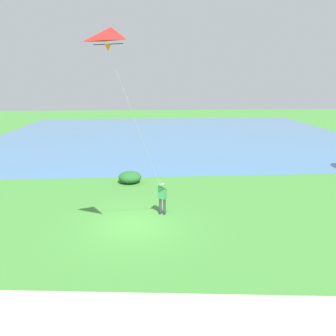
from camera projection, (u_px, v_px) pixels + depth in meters
ground_plane at (134, 225)px, 16.11m from camera, size 120.00×120.00×0.00m
lake_water at (174, 135)px, 41.44m from camera, size 36.00×44.00×0.01m
walkway_path at (191, 319)px, 9.82m from camera, size 5.19×32.09×0.02m
person_kite_flyer at (162, 195)px, 17.19m from camera, size 0.63×0.49×1.83m
flying_kite at (112, 42)px, 10.90m from camera, size 4.61×2.38×6.86m
lakeside_shrub at (130, 177)px, 22.55m from camera, size 1.53×1.57×0.80m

